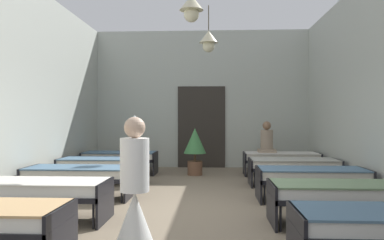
% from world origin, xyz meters
% --- Properties ---
extents(ground_plane, '(6.87, 11.56, 0.10)m').
position_xyz_m(ground_plane, '(0.00, 0.00, -0.05)').
color(ground_plane, '#7A6B56').
extents(room_shell, '(6.67, 11.16, 4.06)m').
position_xyz_m(room_shell, '(0.00, 1.32, 2.04)').
color(room_shell, '#B2B7AD').
rests_on(room_shell, ground).
extents(bed_left_row_2, '(1.90, 0.84, 0.57)m').
position_xyz_m(bed_left_row_2, '(-2.09, -0.80, 0.44)').
color(bed_left_row_2, black).
rests_on(bed_left_row_2, ground).
extents(bed_right_row_2, '(1.90, 0.84, 0.57)m').
position_xyz_m(bed_right_row_2, '(2.09, -0.80, 0.44)').
color(bed_right_row_2, black).
rests_on(bed_right_row_2, ground).
extents(bed_left_row_3, '(1.90, 0.84, 0.57)m').
position_xyz_m(bed_left_row_3, '(-2.09, 0.80, 0.44)').
color(bed_left_row_3, black).
rests_on(bed_left_row_3, ground).
extents(bed_right_row_3, '(1.90, 0.84, 0.57)m').
position_xyz_m(bed_right_row_3, '(2.09, 0.80, 0.44)').
color(bed_right_row_3, black).
rests_on(bed_right_row_3, ground).
extents(bed_left_row_4, '(1.90, 0.84, 0.57)m').
position_xyz_m(bed_left_row_4, '(-2.09, 2.39, 0.44)').
color(bed_left_row_4, black).
rests_on(bed_left_row_4, ground).
extents(bed_right_row_4, '(1.90, 0.84, 0.57)m').
position_xyz_m(bed_right_row_4, '(2.09, 2.39, 0.44)').
color(bed_right_row_4, black).
rests_on(bed_right_row_4, ground).
extents(bed_left_row_5, '(1.90, 0.84, 0.57)m').
position_xyz_m(bed_left_row_5, '(-2.09, 3.98, 0.44)').
color(bed_left_row_5, black).
rests_on(bed_left_row_5, ground).
extents(bed_right_row_5, '(1.90, 0.84, 0.57)m').
position_xyz_m(bed_right_row_5, '(2.09, 3.98, 0.44)').
color(bed_right_row_5, black).
rests_on(bed_right_row_5, ground).
extents(nurse_near_aisle, '(0.52, 0.52, 1.49)m').
position_xyz_m(nurse_near_aisle, '(-0.45, -2.23, 0.53)').
color(nurse_near_aisle, white).
rests_on(nurse_near_aisle, ground).
extents(patient_seated_primary, '(0.44, 0.44, 0.80)m').
position_xyz_m(patient_seated_primary, '(1.74, 4.07, 0.87)').
color(patient_seated_primary, gray).
rests_on(patient_seated_primary, bed_right_row_5).
extents(potted_plant, '(0.57, 0.57, 1.20)m').
position_xyz_m(potted_plant, '(-0.12, 3.86, 0.74)').
color(potted_plant, brown).
rests_on(potted_plant, ground).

